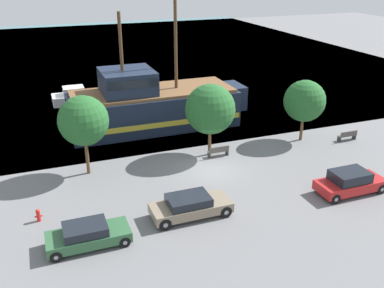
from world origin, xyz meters
The scene contains 13 objects.
ground_plane centered at (0.00, 0.00, 0.00)m, with size 160.00×160.00×0.00m, color slate.
water_surface centered at (0.00, 44.00, 0.00)m, with size 80.00×80.00×0.00m, color teal.
pirate_ship centered at (-1.64, 9.75, 2.02)m, with size 15.91×5.58×11.26m.
moored_boat_dockside centered at (-7.14, 19.28, 0.66)m, with size 5.23×2.25×1.74m.
parked_car_curb_front centered at (6.88, -6.37, 0.74)m, with size 4.48×1.91×1.52m.
parked_car_curb_mid centered at (-9.62, -6.11, 0.63)m, with size 4.29×1.85×1.25m.
parked_car_curb_rear centered at (-3.65, -5.36, 0.68)m, with size 4.68×1.95×1.32m.
fire_hydrant centered at (-11.95, -2.80, 0.41)m, with size 0.42×0.25×0.76m.
bench_promenade_east centered at (12.56, 0.79, 0.43)m, with size 1.64×0.45×0.85m.
bench_promenade_west centered at (1.26, 1.65, 0.43)m, with size 1.60×0.45×0.85m.
tree_row_east centered at (-8.41, 2.33, 3.90)m, with size 3.40×3.40×5.62m.
tree_row_mideast centered at (0.78, 2.28, 3.66)m, with size 3.75×3.75×5.53m.
tree_row_midwest centered at (9.03, 2.30, 3.37)m, with size 3.36×3.36×5.06m.
Camera 1 is at (-11.08, -25.38, 13.69)m, focal length 40.00 mm.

